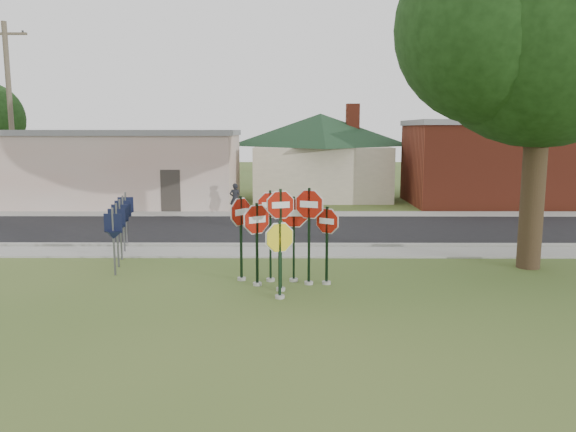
{
  "coord_description": "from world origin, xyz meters",
  "views": [
    {
      "loc": [
        0.15,
        -13.46,
        4.24
      ],
      "look_at": [
        0.07,
        2.0,
        1.84
      ],
      "focal_mm": 35.0,
      "sensor_mm": 36.0,
      "label": 1
    }
  ],
  "objects_px": {
    "stop_sign_yellow": "(280,250)",
    "pedestrian": "(235,199)",
    "stop_sign_center": "(281,225)",
    "stop_sign_left": "(257,233)",
    "oak_tree": "(544,19)",
    "utility_pole_near": "(11,115)"
  },
  "relations": [
    {
      "from": "stop_sign_left",
      "to": "pedestrian",
      "type": "distance_m",
      "value": 12.85
    },
    {
      "from": "stop_sign_yellow",
      "to": "pedestrian",
      "type": "height_order",
      "value": "stop_sign_yellow"
    },
    {
      "from": "stop_sign_left",
      "to": "stop_sign_yellow",
      "type": "bearing_deg",
      "value": -61.53
    },
    {
      "from": "stop_sign_center",
      "to": "stop_sign_left",
      "type": "xyz_separation_m",
      "value": [
        -0.65,
        0.5,
        -0.29
      ]
    },
    {
      "from": "oak_tree",
      "to": "utility_pole_near",
      "type": "xyz_separation_m",
      "value": [
        -21.5,
        11.7,
        -2.44
      ]
    },
    {
      "from": "stop_sign_center",
      "to": "oak_tree",
      "type": "height_order",
      "value": "oak_tree"
    },
    {
      "from": "stop_sign_yellow",
      "to": "oak_tree",
      "type": "bearing_deg",
      "value": 22.98
    },
    {
      "from": "oak_tree",
      "to": "pedestrian",
      "type": "xyz_separation_m",
      "value": [
        -10.11,
        10.65,
        -6.58
      ]
    },
    {
      "from": "stop_sign_left",
      "to": "pedestrian",
      "type": "height_order",
      "value": "stop_sign_left"
    },
    {
      "from": "stop_sign_left",
      "to": "oak_tree",
      "type": "xyz_separation_m",
      "value": [
        8.27,
        2.06,
        5.94
      ]
    },
    {
      "from": "stop_sign_left",
      "to": "stop_sign_center",
      "type": "bearing_deg",
      "value": -37.62
    },
    {
      "from": "stop_sign_left",
      "to": "utility_pole_near",
      "type": "distance_m",
      "value": 19.4
    },
    {
      "from": "stop_sign_left",
      "to": "oak_tree",
      "type": "distance_m",
      "value": 10.38
    },
    {
      "from": "stop_sign_center",
      "to": "pedestrian",
      "type": "height_order",
      "value": "stop_sign_center"
    },
    {
      "from": "utility_pole_near",
      "to": "stop_sign_yellow",
      "type": "bearing_deg",
      "value": -47.12
    },
    {
      "from": "stop_sign_left",
      "to": "pedestrian",
      "type": "relative_size",
      "value": 1.56
    },
    {
      "from": "stop_sign_center",
      "to": "oak_tree",
      "type": "xyz_separation_m",
      "value": [
        7.62,
        2.56,
        5.65
      ]
    },
    {
      "from": "stop_sign_center",
      "to": "oak_tree",
      "type": "bearing_deg",
      "value": 18.56
    },
    {
      "from": "utility_pole_near",
      "to": "stop_sign_center",
      "type": "bearing_deg",
      "value": -45.77
    },
    {
      "from": "oak_tree",
      "to": "utility_pole_near",
      "type": "height_order",
      "value": "oak_tree"
    },
    {
      "from": "oak_tree",
      "to": "pedestrian",
      "type": "bearing_deg",
      "value": 133.53
    },
    {
      "from": "stop_sign_center",
      "to": "pedestrian",
      "type": "xyz_separation_m",
      "value": [
        -2.5,
        13.21,
        -0.93
      ]
    }
  ]
}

